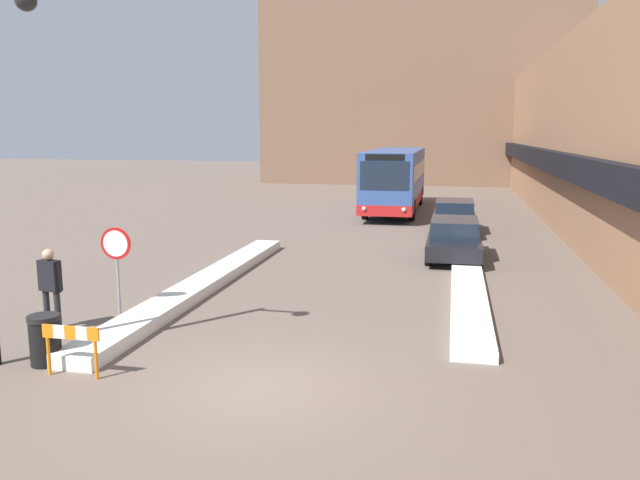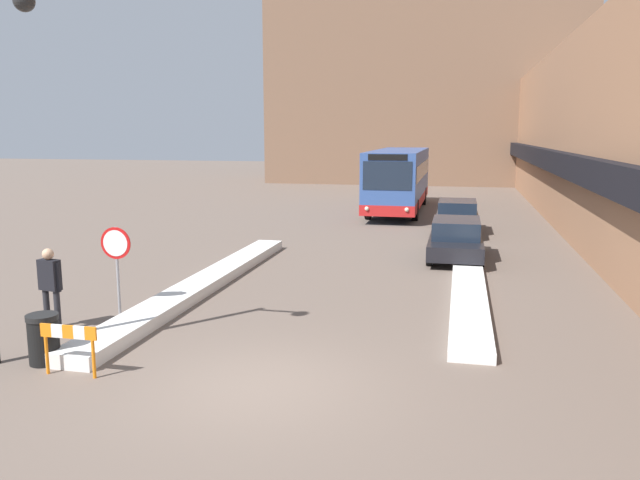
{
  "view_description": "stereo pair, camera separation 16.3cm",
  "coord_description": "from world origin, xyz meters",
  "views": [
    {
      "loc": [
        3.1,
        -9.64,
        4.3
      ],
      "look_at": [
        -0.27,
        6.11,
        1.5
      ],
      "focal_mm": 35.0,
      "sensor_mm": 36.0,
      "label": 1
    },
    {
      "loc": [
        3.26,
        -9.6,
        4.3
      ],
      "look_at": [
        -0.27,
        6.11,
        1.5
      ],
      "focal_mm": 35.0,
      "sensor_mm": 36.0,
      "label": 2
    }
  ],
  "objects": [
    {
      "name": "trash_bin",
      "position": [
        -4.24,
        0.17,
        0.48
      ],
      "size": [
        0.59,
        0.59,
        0.95
      ],
      "color": "black",
      "rests_on": "ground_plane"
    },
    {
      "name": "parked_car_front",
      "position": [
        3.2,
        11.95,
        0.69
      ],
      "size": [
        1.82,
        4.25,
        1.36
      ],
      "color": "black",
      "rests_on": "ground_plane"
    },
    {
      "name": "building_backdrop_far",
      "position": [
        0.0,
        45.35,
        9.91
      ],
      "size": [
        26.0,
        8.0,
        19.83
      ],
      "color": "brown",
      "rests_on": "ground_plane"
    },
    {
      "name": "stop_sign",
      "position": [
        -4.58,
        3.4,
        1.52
      ],
      "size": [
        0.76,
        0.08,
        2.11
      ],
      "color": "gray",
      "rests_on": "ground_plane"
    },
    {
      "name": "parked_car_back",
      "position": [
        3.2,
        17.64,
        0.7
      ],
      "size": [
        1.83,
        4.29,
        1.4
      ],
      "color": "#38383D",
      "rests_on": "ground_plane"
    },
    {
      "name": "building_row_right",
      "position": [
        9.97,
        24.0,
        4.14
      ],
      "size": [
        5.5,
        60.0,
        8.29
      ],
      "color": "#996B4C",
      "rests_on": "ground_plane"
    },
    {
      "name": "snow_bank_right",
      "position": [
        3.6,
        6.94,
        0.1
      ],
      "size": [
        0.9,
        10.15,
        0.21
      ],
      "color": "silver",
      "rests_on": "ground_plane"
    },
    {
      "name": "snow_bank_left",
      "position": [
        -3.6,
        6.19,
        0.15
      ],
      "size": [
        0.9,
        12.55,
        0.29
      ],
      "color": "silver",
      "rests_on": "ground_plane"
    },
    {
      "name": "ground_plane",
      "position": [
        0.0,
        0.0,
        0.0
      ],
      "size": [
        160.0,
        160.0,
        0.0
      ],
      "primitive_type": "plane",
      "color": "#66564C"
    },
    {
      "name": "city_bus",
      "position": [
        0.01,
        24.54,
        1.81
      ],
      "size": [
        2.6,
        11.38,
        3.35
      ],
      "color": "#335193",
      "rests_on": "ground_plane"
    },
    {
      "name": "construction_barricade",
      "position": [
        -3.39,
        -0.28,
        0.67
      ],
      "size": [
        1.1,
        0.06,
        0.94
      ],
      "color": "orange",
      "rests_on": "ground_plane"
    },
    {
      "name": "pedestrian",
      "position": [
        -5.38,
        2.01,
        1.09
      ],
      "size": [
        0.58,
        0.32,
        1.82
      ],
      "rotation": [
        0.0,
        0.0,
        -0.2
      ],
      "color": "#232328",
      "rests_on": "ground_plane"
    }
  ]
}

